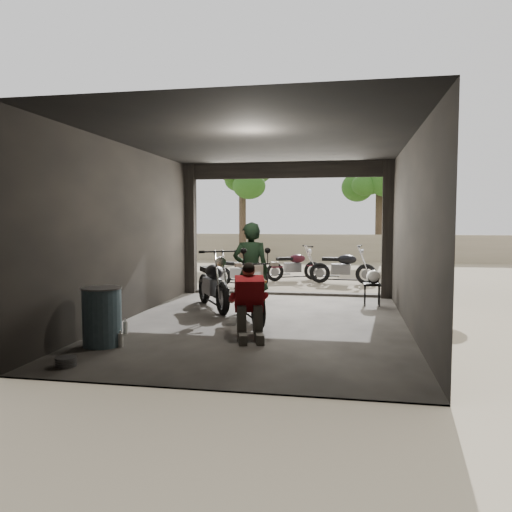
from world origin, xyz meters
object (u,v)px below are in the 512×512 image
(rider, at_px, (251,272))
(sign_post, at_px, (433,238))
(left_bike, at_px, (213,279))
(mechanic, at_px, (250,304))
(outside_bike_b, at_px, (294,263))
(oil_drum, at_px, (102,318))
(helmet, at_px, (373,277))
(outside_bike_a, at_px, (241,269))
(main_bike, at_px, (249,291))
(stool, at_px, (372,287))
(outside_bike_c, at_px, (343,264))

(rider, distance_m, sign_post, 4.26)
(left_bike, distance_m, mechanic, 2.82)
(outside_bike_b, height_order, oil_drum, outside_bike_b)
(mechanic, bearing_deg, helmet, 44.29)
(left_bike, distance_m, outside_bike_b, 5.29)
(outside_bike_b, relative_size, helmet, 4.94)
(outside_bike_a, height_order, helmet, outside_bike_a)
(main_bike, relative_size, left_bike, 0.92)
(left_bike, xyz_separation_m, mechanic, (1.27, -2.51, -0.05))
(sign_post, bearing_deg, helmet, -172.52)
(sign_post, bearing_deg, rider, -155.83)
(outside_bike_a, bearing_deg, oil_drum, -164.37)
(outside_bike_b, relative_size, sign_post, 0.72)
(rider, height_order, helmet, rider)
(helmet, distance_m, sign_post, 1.54)
(rider, distance_m, helmet, 3.01)
(main_bike, distance_m, oil_drum, 2.71)
(helmet, bearing_deg, outside_bike_b, 123.57)
(stool, height_order, sign_post, sign_post)
(outside_bike_b, distance_m, oil_drum, 8.63)
(outside_bike_c, height_order, sign_post, sign_post)
(outside_bike_c, height_order, helmet, outside_bike_c)
(outside_bike_a, distance_m, helmet, 4.16)
(outside_bike_a, distance_m, outside_bike_c, 3.00)
(rider, bearing_deg, stool, -150.06)
(outside_bike_b, height_order, mechanic, mechanic)
(stool, bearing_deg, outside_bike_b, 116.62)
(main_bike, xyz_separation_m, helmet, (2.26, 2.17, 0.07))
(oil_drum, bearing_deg, outside_bike_a, 84.67)
(outside_bike_c, bearing_deg, mechanic, 174.79)
(outside_bike_a, xyz_separation_m, outside_bike_c, (2.73, 1.26, 0.06))
(oil_drum, distance_m, sign_post, 7.08)
(outside_bike_c, relative_size, rider, 0.92)
(mechanic, xyz_separation_m, oil_drum, (-2.03, -0.74, -0.14))
(main_bike, distance_m, outside_bike_a, 4.70)
(left_bike, xyz_separation_m, oil_drum, (-0.76, -3.26, -0.20))
(left_bike, distance_m, sign_post, 4.79)
(rider, height_order, stool, rider)
(main_bike, bearing_deg, rider, 68.94)
(rider, relative_size, mechanic, 1.57)
(mechanic, distance_m, helmet, 4.02)
(outside_bike_c, distance_m, mechanic, 7.26)
(outside_bike_a, distance_m, outside_bike_b, 2.20)
(outside_bike_c, bearing_deg, left_bike, 155.99)
(mechanic, bearing_deg, stool, 44.33)
(outside_bike_c, xyz_separation_m, rider, (-1.60, -5.59, 0.34))
(outside_bike_a, distance_m, oil_drum, 6.65)
(rider, bearing_deg, helmet, -149.79)
(left_bike, xyz_separation_m, outside_bike_b, (1.12, 5.16, -0.10))
(outside_bike_b, xyz_separation_m, helmet, (2.15, -4.19, 0.10))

